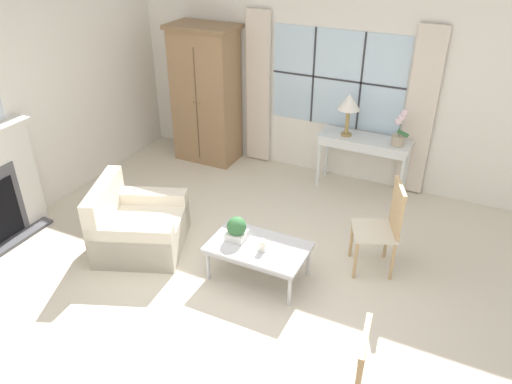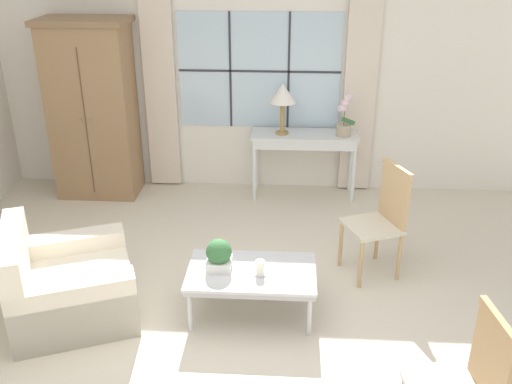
# 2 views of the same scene
# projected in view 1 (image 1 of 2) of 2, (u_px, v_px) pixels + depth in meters

# --- Properties ---
(ground_plane) EXTENTS (14.00, 14.00, 0.00)m
(ground_plane) POSITION_uv_depth(u_px,v_px,m) (234.00, 297.00, 5.02)
(ground_plane) COLOR beige
(wall_back_windowed) EXTENTS (7.20, 0.14, 2.80)m
(wall_back_windowed) POSITION_uv_depth(u_px,v_px,m) (337.00, 81.00, 6.69)
(wall_back_windowed) COLOR silver
(wall_back_windowed) RESTS_ON ground_plane
(wall_left) EXTENTS (0.06, 7.20, 2.80)m
(wall_left) POSITION_uv_depth(u_px,v_px,m) (30.00, 101.00, 5.94)
(wall_left) COLOR silver
(wall_left) RESTS_ON ground_plane
(armoire) EXTENTS (0.98, 0.60, 2.01)m
(armoire) POSITION_uv_depth(u_px,v_px,m) (206.00, 95.00, 7.31)
(armoire) COLOR #93704C
(armoire) RESTS_ON ground_plane
(console_table) EXTENTS (1.20, 0.42, 0.76)m
(console_table) POSITION_uv_depth(u_px,v_px,m) (364.00, 144.00, 6.62)
(console_table) COLOR silver
(console_table) RESTS_ON ground_plane
(table_lamp) EXTENTS (0.30, 0.30, 0.57)m
(table_lamp) POSITION_uv_depth(u_px,v_px,m) (349.00, 103.00, 6.43)
(table_lamp) COLOR #9E7F47
(table_lamp) RESTS_ON console_table
(potted_orchid) EXTENTS (0.21, 0.17, 0.48)m
(potted_orchid) POSITION_uv_depth(u_px,v_px,m) (399.00, 131.00, 6.28)
(potted_orchid) COLOR tan
(potted_orchid) RESTS_ON console_table
(armchair_upholstered) EXTENTS (1.21, 1.22, 0.80)m
(armchair_upholstered) POSITION_uv_depth(u_px,v_px,m) (138.00, 228.00, 5.64)
(armchair_upholstered) COLOR beige
(armchair_upholstered) RESTS_ON ground_plane
(side_chair_wooden) EXTENTS (0.58, 0.58, 1.02)m
(side_chair_wooden) POSITION_uv_depth(u_px,v_px,m) (385.00, 223.00, 5.14)
(side_chair_wooden) COLOR beige
(side_chair_wooden) RESTS_ON ground_plane
(accent_chair_wooden) EXTENTS (0.49, 0.49, 0.99)m
(accent_chair_wooden) POSITION_uv_depth(u_px,v_px,m) (344.00, 376.00, 3.49)
(accent_chair_wooden) COLOR beige
(accent_chair_wooden) RESTS_ON ground_plane
(coffee_table) EXTENTS (1.01, 0.61, 0.40)m
(coffee_table) POSITION_uv_depth(u_px,v_px,m) (258.00, 249.00, 5.11)
(coffee_table) COLOR #BCBCC1
(coffee_table) RESTS_ON ground_plane
(potted_plant_small) EXTENTS (0.21, 0.21, 0.25)m
(potted_plant_small) POSITION_uv_depth(u_px,v_px,m) (237.00, 229.00, 5.14)
(potted_plant_small) COLOR white
(potted_plant_small) RESTS_ON coffee_table
(pillar_candle) EXTENTS (0.10, 0.10, 0.14)m
(pillar_candle) POSITION_uv_depth(u_px,v_px,m) (262.00, 246.00, 4.99)
(pillar_candle) COLOR silver
(pillar_candle) RESTS_ON coffee_table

